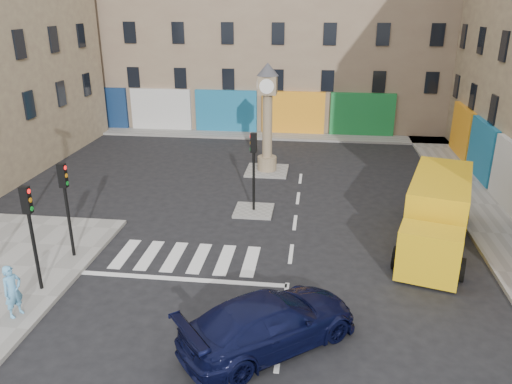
% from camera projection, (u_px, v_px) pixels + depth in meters
% --- Properties ---
extents(ground, '(120.00, 120.00, 0.00)m').
position_uv_depth(ground, '(284.00, 313.00, 15.93)').
color(ground, black).
rests_on(ground, ground).
extents(sidewalk_right, '(2.60, 30.00, 0.15)m').
position_uv_depth(sidewalk_right, '(478.00, 205.00, 24.16)').
color(sidewalk_right, gray).
rests_on(sidewalk_right, ground).
extents(sidewalk_far, '(32.00, 2.40, 0.15)m').
position_uv_depth(sidewalk_far, '(252.00, 135.00, 36.94)').
color(sidewalk_far, gray).
rests_on(sidewalk_far, ground).
extents(island_near, '(1.80, 1.80, 0.12)m').
position_uv_depth(island_near, '(254.00, 211.00, 23.55)').
color(island_near, gray).
rests_on(island_near, ground).
extents(island_far, '(2.40, 2.40, 0.12)m').
position_uv_depth(island_far, '(267.00, 171.00, 29.11)').
color(island_far, gray).
rests_on(island_far, ground).
extents(building_far, '(32.00, 10.00, 17.00)m').
position_uv_depth(building_far, '(261.00, 12.00, 39.30)').
color(building_far, '#8A755C').
rests_on(building_far, ground).
extents(traffic_light_left_near, '(0.28, 0.22, 3.70)m').
position_uv_depth(traffic_light_left_near, '(30.00, 222.00, 16.14)').
color(traffic_light_left_near, black).
rests_on(traffic_light_left_near, sidewalk_left).
extents(traffic_light_left_far, '(0.28, 0.22, 3.70)m').
position_uv_depth(traffic_light_left_far, '(65.00, 195.00, 18.36)').
color(traffic_light_left_far, black).
rests_on(traffic_light_left_far, sidewalk_left).
extents(traffic_light_island, '(0.28, 0.22, 3.70)m').
position_uv_depth(traffic_light_island, '(254.00, 159.00, 22.65)').
color(traffic_light_island, black).
rests_on(traffic_light_island, island_near).
extents(clock_pillar, '(1.20, 1.20, 6.10)m').
position_uv_depth(clock_pillar, '(267.00, 112.00, 27.86)').
color(clock_pillar, tan).
rests_on(clock_pillar, island_far).
extents(navy_sedan, '(5.56, 5.12, 1.56)m').
position_uv_depth(navy_sedan, '(270.00, 322.00, 14.19)').
color(navy_sedan, black).
rests_on(navy_sedan, ground).
extents(yellow_van, '(4.08, 7.61, 2.65)m').
position_uv_depth(yellow_van, '(437.00, 213.00, 20.10)').
color(yellow_van, gold).
rests_on(yellow_van, ground).
extents(pedestrian_blue, '(0.61, 0.73, 1.72)m').
position_uv_depth(pedestrian_blue, '(13.00, 291.00, 15.26)').
color(pedestrian_blue, '#5EA8D8').
rests_on(pedestrian_blue, sidewalk_left).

